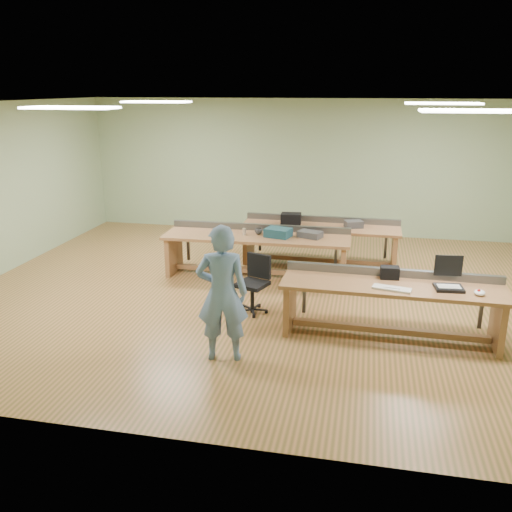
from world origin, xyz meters
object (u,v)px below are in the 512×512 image
laptop_base (449,288)px  drinks_can (244,232)px  task_chair (254,292)px  parts_bin_teal (278,233)px  workbench_mid (257,245)px  camera_bag (390,273)px  workbench_front (391,297)px  mug (259,231)px  person (222,294)px  parts_bin_grey (310,234)px  workbench_back (320,236)px

laptop_base → drinks_can: (-3.17, 2.10, 0.04)m
task_chair → parts_bin_teal: 1.65m
task_chair → workbench_mid: bearing=119.6°
laptop_base → camera_bag: bearing=154.6°
workbench_front → parts_bin_teal: parts_bin_teal is taller
laptop_base → mug: size_ratio=2.68×
drinks_can → mug: bearing=21.9°
parts_bin_teal → person: bearing=-93.2°
parts_bin_grey → mug: parts_bin_grey is taller
parts_bin_grey → drinks_can: (-1.15, -0.06, 0.00)m
mug → workbench_back: bearing=38.8°
person → parts_bin_teal: (0.17, 3.08, -0.03)m
parts_bin_grey → mug: size_ratio=3.01×
laptop_base → parts_bin_grey: 2.95m
workbench_front → parts_bin_teal: (-1.86, 2.02, 0.27)m
workbench_back → laptop_base: workbench_back is taller
workbench_front → drinks_can: size_ratio=25.66×
workbench_front → task_chair: size_ratio=3.37×
laptop_base → drinks_can: size_ratio=3.10×
workbench_front → workbench_back: (-1.21, 2.94, 0.00)m
camera_bag → task_chair: size_ratio=0.29×
laptop_base → mug: mug is taller
mug → task_chair: bearing=-80.9°
workbench_front → camera_bag: 0.35m
laptop_base → workbench_back: bearing=117.4°
workbench_back → laptop_base: size_ratio=8.38×
mug → drinks_can: (-0.24, -0.09, 0.00)m
workbench_back → camera_bag: size_ratio=11.95×
mug → drinks_can: size_ratio=1.16×
camera_bag → workbench_mid: bearing=136.6°
workbench_back → drinks_can: size_ratio=25.99×
person → drinks_can: bearing=-93.2°
workbench_mid → drinks_can: size_ratio=28.80×
workbench_mid → laptop_base: bearing=-36.8°
task_chair → drinks_can: bearing=127.2°
workbench_front → mug: size_ratio=22.16×
person → mug: size_ratio=13.04×
laptop_base → parts_bin_teal: size_ratio=0.83×
camera_bag → task_chair: camera_bag is taller
workbench_mid → laptop_base: 3.64m
drinks_can → workbench_back: bearing=36.0°
workbench_back → camera_bag: bearing=-66.1°
workbench_back → task_chair: size_ratio=3.42×
workbench_mid → parts_bin_teal: (0.39, -0.04, 0.26)m
workbench_mid → parts_bin_teal: size_ratio=7.71×
laptop_base → drinks_can: drinks_can is taller
task_chair → parts_bin_teal: size_ratio=2.03×
laptop_base → parts_bin_teal: parts_bin_teal is taller
parts_bin_grey → mug: 0.91m
parts_bin_grey → drinks_can: 1.15m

